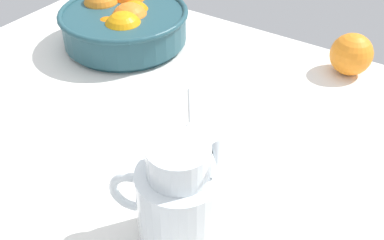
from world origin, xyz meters
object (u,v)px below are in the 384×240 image
at_px(spoon, 191,118).
at_px(loose_orange_2, 351,54).
at_px(fruit_bowl, 124,24).
at_px(juice_pitcher, 179,207).

bearing_deg(spoon, loose_orange_2, 59.72).
bearing_deg(fruit_bowl, loose_orange_2, 18.80).
xyz_separation_m(fruit_bowl, loose_orange_2, (0.47, 0.16, -0.01)).
xyz_separation_m(juice_pitcher, loose_orange_2, (0.05, 0.54, -0.02)).
distance_m(loose_orange_2, spoon, 0.37).
distance_m(juice_pitcher, spoon, 0.27).
bearing_deg(loose_orange_2, juice_pitcher, -95.38).
relative_size(fruit_bowl, spoon, 2.30).
distance_m(juice_pitcher, loose_orange_2, 0.55).
distance_m(fruit_bowl, juice_pitcher, 0.57).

